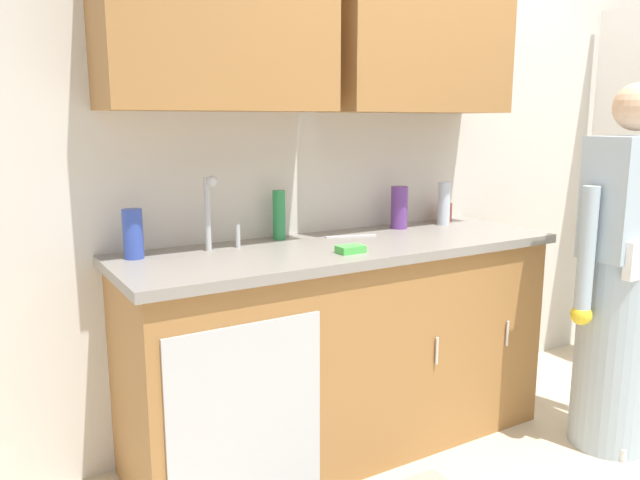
% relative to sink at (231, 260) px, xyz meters
% --- Properties ---
extents(kitchen_wall_with_uppers, '(4.80, 0.44, 2.70)m').
position_rel_sink_xyz_m(kitchen_wall_with_uppers, '(0.93, 0.29, 0.55)').
color(kitchen_wall_with_uppers, beige).
rests_on(kitchen_wall_with_uppers, ground).
extents(counter_cabinet, '(1.90, 0.62, 0.90)m').
position_rel_sink_xyz_m(counter_cabinet, '(0.51, -0.01, -0.48)').
color(counter_cabinet, '#9E6B38').
rests_on(counter_cabinet, ground).
extents(countertop, '(1.96, 0.66, 0.04)m').
position_rel_sink_xyz_m(countertop, '(0.51, -0.01, -0.01)').
color(countertop, gray).
rests_on(countertop, counter_cabinet).
extents(sink, '(0.50, 0.36, 0.35)m').
position_rel_sink_xyz_m(sink, '(0.00, 0.00, 0.00)').
color(sink, '#B7BABF').
rests_on(sink, counter_cabinet).
extents(person_at_sink, '(0.55, 0.34, 1.62)m').
position_rel_sink_xyz_m(person_at_sink, '(1.57, -0.64, -0.23)').
color(person_at_sink, white).
rests_on(person_at_sink, ground).
extents(bottle_soap, '(0.06, 0.06, 0.22)m').
position_rel_sink_xyz_m(bottle_soap, '(0.32, 0.22, 0.12)').
color(bottle_soap, '#2D8C4C').
rests_on(bottle_soap, countertop).
extents(bottle_water_tall, '(0.08, 0.08, 0.19)m').
position_rel_sink_xyz_m(bottle_water_tall, '(-0.34, 0.16, 0.11)').
color(bottle_water_tall, '#334CB2').
rests_on(bottle_water_tall, countertop).
extents(bottle_water_short, '(0.08, 0.08, 0.21)m').
position_rel_sink_xyz_m(bottle_water_short, '(0.96, 0.17, 0.12)').
color(bottle_water_short, '#66388C').
rests_on(bottle_water_short, countertop).
extents(bottle_dish_liquid, '(0.06, 0.06, 0.22)m').
position_rel_sink_xyz_m(bottle_dish_liquid, '(1.22, 0.14, 0.12)').
color(bottle_dish_liquid, silver).
rests_on(bottle_dish_liquid, countertop).
extents(cup_by_sink, '(0.08, 0.08, 0.10)m').
position_rel_sink_xyz_m(cup_by_sink, '(1.29, 0.21, 0.06)').
color(cup_by_sink, '#B24C47').
rests_on(cup_by_sink, countertop).
extents(knife_on_counter, '(0.24, 0.09, 0.01)m').
position_rel_sink_xyz_m(knife_on_counter, '(0.63, 0.10, 0.02)').
color(knife_on_counter, silver).
rests_on(knife_on_counter, countertop).
extents(sponge, '(0.11, 0.07, 0.03)m').
position_rel_sink_xyz_m(sponge, '(0.44, -0.19, 0.03)').
color(sponge, '#4CBF4C').
rests_on(sponge, countertop).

